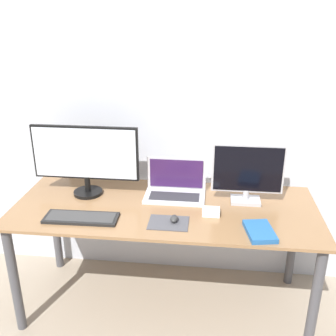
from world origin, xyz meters
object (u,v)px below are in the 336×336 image
Objects in this scene: laptop at (175,187)px; keyboard at (81,218)px; monitor_left at (85,157)px; power_brick at (211,212)px; mouse at (174,219)px; book at (260,231)px; monitor_right at (248,172)px.

laptop reaches higher than keyboard.
monitor_left is 0.84m from power_brick.
keyboard is at bearing -143.31° from laptop.
laptop is 0.62m from keyboard.
power_brick is at bearing -45.36° from laptop.
book is at bearing -8.31° from mouse.
laptop is at bearing 174.37° from monitor_right.
mouse is at bearing -143.72° from monitor_right.
mouse is at bearing -151.00° from power_brick.
keyboard is 0.98m from book.
mouse is (0.58, -0.30, -0.23)m from monitor_left.
monitor_left reaches higher than keyboard.
keyboard is at bearing 177.57° from book.
mouse is 0.23m from power_brick.
mouse is at bearing 2.80° from keyboard.
monitor_left is at bearing 166.48° from power_brick.
mouse is 0.46m from book.
power_brick is (-0.26, 0.18, 0.00)m from book.
monitor_right is 1.14× the size of laptop.
monitor_right is at bearing 36.28° from mouse.
monitor_right is at bearing 0.00° from monitor_left.
book is (1.04, -0.37, -0.24)m from monitor_left.
monitor_right reaches higher than laptop.
power_brick is at bearing 145.17° from book.
keyboard is 4.20× the size of power_brick.
monitor_left is at bearing -180.00° from monitor_right.
book is 0.31m from power_brick.
monitor_right reaches higher than power_brick.
book is (0.98, -0.04, 0.00)m from keyboard.
laptop is at bearing 139.81° from book.
power_brick is at bearing -13.52° from monitor_left.
mouse reaches higher than power_brick.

